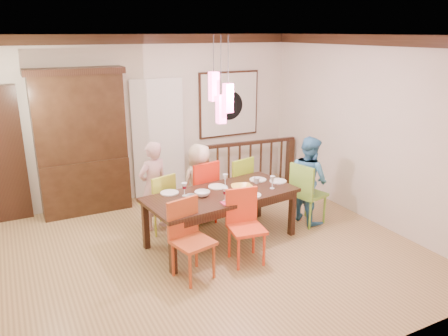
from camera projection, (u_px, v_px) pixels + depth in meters
name	position (u px, v px, depth m)	size (l,w,h in m)	color
floor	(196.00, 255.00, 6.01)	(6.00, 6.00, 0.00)	#977549
ceiling	(191.00, 35.00, 5.14)	(6.00, 6.00, 0.00)	white
wall_back	(138.00, 120.00, 7.70)	(6.00, 6.00, 0.00)	beige
wall_right	(369.00, 131.00, 6.88)	(5.00, 5.00, 0.00)	beige
crown_molding	(191.00, 42.00, 5.17)	(6.00, 5.00, 0.16)	black
white_doorway	(158.00, 140.00, 7.94)	(0.97, 0.05, 2.22)	silver
painting	(229.00, 104.00, 8.40)	(1.25, 0.06, 1.25)	black
pendant_cluster	(221.00, 97.00, 5.79)	(0.27, 0.21, 1.14)	#E84587
dining_table	(221.00, 198.00, 6.22)	(2.26, 1.23, 0.75)	black
chair_far_left	(157.00, 198.00, 6.62)	(0.52, 0.52, 0.92)	#C4D037
chair_far_mid	(199.00, 187.00, 6.88)	(0.55, 0.55, 1.04)	red
chair_far_right	(234.00, 181.00, 7.22)	(0.55, 0.55, 1.00)	#97BD22
chair_near_left	(193.00, 236.00, 5.31)	(0.54, 0.54, 0.99)	#B8481F
chair_near_mid	(247.00, 223.00, 5.69)	(0.50, 0.50, 0.97)	#EE441E
chair_end_right	(309.00, 189.00, 6.87)	(0.55, 0.55, 1.00)	#74AA37
china_hutch	(81.00, 142.00, 7.16)	(1.52, 0.46, 2.40)	black
balustrade	(245.00, 165.00, 8.34)	(2.10, 0.26, 0.96)	black
person_far_left	(153.00, 186.00, 6.63)	(0.51, 0.33, 1.39)	#DAA6AC
person_far_mid	(200.00, 184.00, 6.91)	(0.63, 0.41, 1.28)	beige
person_end_right	(309.00, 179.00, 6.93)	(0.68, 0.53, 1.39)	#448BBF
serving_bowl	(242.00, 188.00, 6.27)	(0.31, 0.31, 0.08)	yellow
small_bowl	(202.00, 194.00, 6.08)	(0.22, 0.22, 0.07)	white
cup_left	(191.00, 198.00, 5.87)	(0.13, 0.13, 0.10)	silver
cup_right	(257.00, 180.00, 6.58)	(0.10, 0.10, 0.09)	silver
plate_far_left	(170.00, 193.00, 6.19)	(0.26, 0.26, 0.01)	white
plate_far_mid	(217.00, 187.00, 6.43)	(0.26, 0.26, 0.01)	white
plate_far_right	(258.00, 180.00, 6.73)	(0.26, 0.26, 0.01)	white
plate_near_left	(182.00, 207.00, 5.69)	(0.26, 0.26, 0.01)	white
plate_near_mid	(252.00, 195.00, 6.10)	(0.26, 0.26, 0.01)	white
plate_end_right	(278.00, 181.00, 6.67)	(0.26, 0.26, 0.01)	white
wine_glass_a	(184.00, 189.00, 6.07)	(0.08, 0.08, 0.19)	#590C19
wine_glass_b	(225.00, 180.00, 6.43)	(0.08, 0.08, 0.19)	silver
wine_glass_c	(225.00, 195.00, 5.87)	(0.08, 0.08, 0.19)	#590C19
wine_glass_d	(272.00, 182.00, 6.35)	(0.08, 0.08, 0.19)	silver
napkin	(228.00, 203.00, 5.82)	(0.18, 0.14, 0.01)	#D83359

